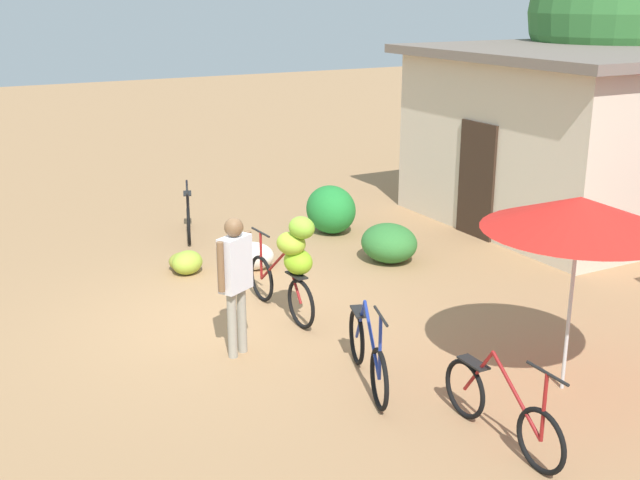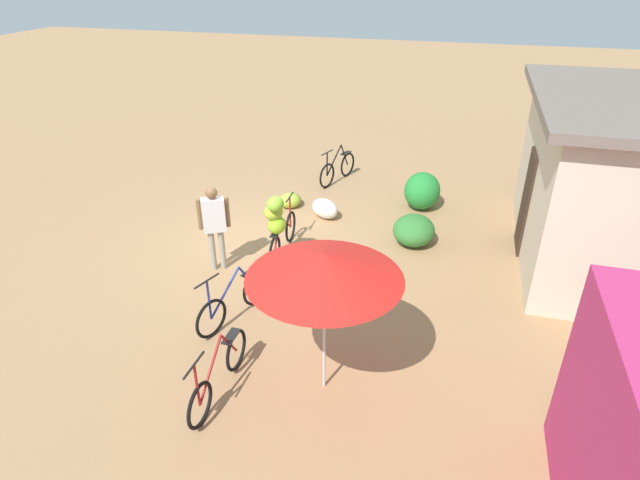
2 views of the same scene
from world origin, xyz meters
name	(u,v)px [view 2 (image 2 of 2)]	position (x,y,z in m)	size (l,w,h in m)	color
ground_plane	(256,248)	(0.00, 0.00, 0.00)	(60.00, 60.00, 0.00)	#A47B52
building_low	(625,182)	(-1.50, 6.77, 1.60)	(5.27, 3.72, 3.16)	beige
hedge_bush_front_left	(422,191)	(-2.88, 3.04, 0.42)	(1.02, 0.83, 0.85)	#248534
hedge_bush_front_right	(414,230)	(-1.06, 3.07, 0.30)	(0.97, 0.85, 0.61)	#327733
market_umbrella	(325,266)	(3.39, 2.37, 1.96)	(1.98, 1.98, 2.13)	beige
bicycle_leftmost	(338,169)	(-3.89, 0.75, 0.36)	(1.55, 0.58, 0.98)	black
bicycle_near_pile	(278,222)	(0.36, 0.63, 0.86)	(1.74, 0.44, 1.45)	black
bicycle_center_loaded	(234,301)	(2.30, 0.57, 0.36)	(1.64, 0.60, 1.04)	black
bicycle_by_shop	(219,374)	(3.90, 1.05, 0.34)	(1.70, 0.15, 0.98)	black
banana_pile_on_ground	(291,200)	(-2.10, 0.06, 0.17)	(0.78, 0.65, 0.36)	#98B638
produce_sack	(325,209)	(-1.74, 0.99, 0.22)	(0.70, 0.44, 0.44)	silver
person_vendor	(214,220)	(0.93, -0.38, 1.03)	(0.36, 0.52, 1.68)	gray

